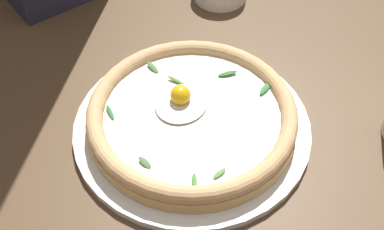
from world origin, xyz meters
The scene contains 3 objects.
ground_plane centered at (0.00, 0.00, -0.01)m, with size 2.40×2.40×0.03m, color brown.
pizza_plate centered at (-0.02, 0.04, 0.01)m, with size 0.34×0.34×0.01m, color white.
pizza centered at (-0.02, 0.04, 0.03)m, with size 0.30×0.30×0.05m.
Camera 1 is at (-0.41, -0.23, 0.57)m, focal length 47.06 mm.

